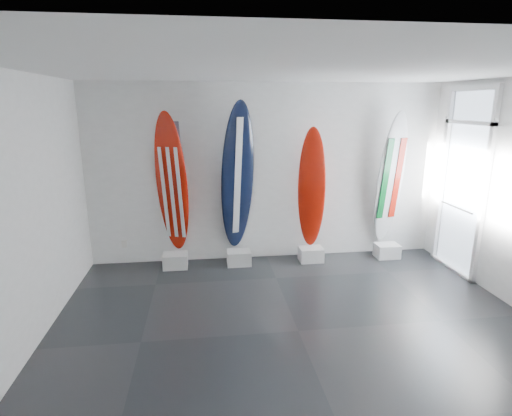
{
  "coord_description": "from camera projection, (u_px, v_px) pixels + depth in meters",
  "views": [
    {
      "loc": [
        -1.06,
        -4.27,
        2.66
      ],
      "look_at": [
        -0.34,
        1.4,
        1.19
      ],
      "focal_mm": 28.54,
      "sensor_mm": 36.0,
      "label": 1
    }
  ],
  "objects": [
    {
      "name": "floor",
      "position": [
        298.0,
        331.0,
        4.9
      ],
      "size": [
        6.0,
        6.0,
        0.0
      ],
      "primitive_type": "plane",
      "color": "black",
      "rests_on": "ground"
    },
    {
      "name": "ceiling",
      "position": [
        306.0,
        69.0,
        4.15
      ],
      "size": [
        6.0,
        6.0,
        0.0
      ],
      "primitive_type": "plane",
      "rotation": [
        3.14,
        0.0,
        0.0
      ],
      "color": "white",
      "rests_on": "wall_back"
    },
    {
      "name": "wall_back",
      "position": [
        267.0,
        174.0,
        6.93
      ],
      "size": [
        6.0,
        0.0,
        6.0
      ],
      "primitive_type": "plane",
      "rotation": [
        1.57,
        0.0,
        0.0
      ],
      "color": "silver",
      "rests_on": "ground"
    },
    {
      "name": "wall_front",
      "position": [
        415.0,
        333.0,
        2.12
      ],
      "size": [
        6.0,
        0.0,
        6.0
      ],
      "primitive_type": "plane",
      "rotation": [
        -1.57,
        0.0,
        0.0
      ],
      "color": "silver",
      "rests_on": "ground"
    },
    {
      "name": "wall_left",
      "position": [
        15.0,
        221.0,
        4.15
      ],
      "size": [
        0.0,
        5.0,
        5.0
      ],
      "primitive_type": "plane",
      "rotation": [
        1.57,
        0.0,
        1.57
      ],
      "color": "silver",
      "rests_on": "ground"
    },
    {
      "name": "display_block_usa",
      "position": [
        175.0,
        261.0,
        6.77
      ],
      "size": [
        0.4,
        0.3,
        0.24
      ],
      "primitive_type": "cube",
      "color": "silver",
      "rests_on": "floor"
    },
    {
      "name": "surfboard_usa",
      "position": [
        172.0,
        184.0,
        6.54
      ],
      "size": [
        0.62,
        0.53,
        2.33
      ],
      "primitive_type": "ellipsoid",
      "rotation": [
        0.13,
        0.0,
        -0.31
      ],
      "color": "#9E1306",
      "rests_on": "display_block_usa"
    },
    {
      "name": "display_block_navy",
      "position": [
        239.0,
        258.0,
        6.9
      ],
      "size": [
        0.4,
        0.3,
        0.24
      ],
      "primitive_type": "cube",
      "color": "silver",
      "rests_on": "floor"
    },
    {
      "name": "surfboard_navy",
      "position": [
        238.0,
        178.0,
        6.65
      ],
      "size": [
        0.66,
        0.55,
        2.49
      ],
      "primitive_type": "ellipsoid",
      "rotation": [
        0.13,
        0.0,
        0.29
      ],
      "color": "black",
      "rests_on": "display_block_navy"
    },
    {
      "name": "display_block_swiss",
      "position": [
        311.0,
        254.0,
        7.05
      ],
      "size": [
        0.4,
        0.3,
        0.24
      ],
      "primitive_type": "cube",
      "color": "silver",
      "rests_on": "floor"
    },
    {
      "name": "surfboard_swiss",
      "position": [
        312.0,
        188.0,
        6.86
      ],
      "size": [
        0.49,
        0.32,
        2.06
      ],
      "primitive_type": "ellipsoid",
      "rotation": [
        0.04,
        0.0,
        -0.37
      ],
      "color": "#9E1306",
      "rests_on": "display_block_swiss"
    },
    {
      "name": "display_block_italy",
      "position": [
        387.0,
        251.0,
        7.22
      ],
      "size": [
        0.4,
        0.3,
        0.24
      ],
      "primitive_type": "cube",
      "color": "silver",
      "rests_on": "floor"
    },
    {
      "name": "surfboard_italy",
      "position": [
        390.0,
        179.0,
        7.0
      ],
      "size": [
        0.59,
        0.47,
        2.32
      ],
      "primitive_type": "ellipsoid",
      "rotation": [
        0.12,
        0.0,
        0.23
      ],
      "color": "silver",
      "rests_on": "display_block_italy"
    },
    {
      "name": "wall_outlet",
      "position": [
        124.0,
        244.0,
        6.89
      ],
      "size": [
        0.09,
        0.02,
        0.13
      ],
      "primitive_type": "cube",
      "color": "silver",
      "rests_on": "wall_back"
    },
    {
      "name": "glass_door",
      "position": [
        463.0,
        184.0,
        6.4
      ],
      "size": [
        0.12,
        1.16,
        2.85
      ],
      "primitive_type": null,
      "color": "white",
      "rests_on": "floor"
    }
  ]
}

